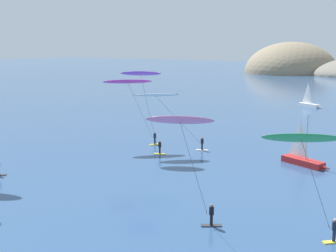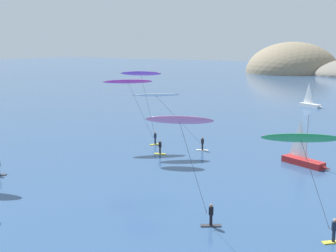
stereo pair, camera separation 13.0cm
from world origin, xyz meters
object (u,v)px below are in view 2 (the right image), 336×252
object	(u,v)px
kitesurfer_pink	(182,130)
kitesurfer_purple	(142,79)
kitesurfer_magenta	(130,86)
kitesurfer_white	(159,99)
kitesurfer_green	(303,145)
sailboat_near	(306,160)
sailboat_far	(311,104)

from	to	relation	value
kitesurfer_pink	kitesurfer_purple	bearing A→B (deg)	134.42
kitesurfer_magenta	kitesurfer_white	size ratio (longest dim) A/B	1.10
kitesurfer_magenta	kitesurfer_white	xyz separation A→B (m)	(4.91, -0.52, -1.26)
kitesurfer_green	kitesurfer_purple	distance (m)	25.93
sailboat_near	kitesurfer_white	xyz separation A→B (m)	(-16.81, -3.65, 5.92)
kitesurfer_purple	kitesurfer_white	bearing A→B (deg)	62.06
kitesurfer_green	kitesurfer_purple	size ratio (longest dim) A/B	0.76
kitesurfer_white	kitesurfer_magenta	bearing A→B (deg)	173.93
sailboat_far	kitesurfer_pink	size ratio (longest dim) A/B	0.69
kitesurfer_magenta	sailboat_near	bearing A→B (deg)	8.21
kitesurfer_green	kitesurfer_pink	xyz separation A→B (m)	(-7.92, -2.02, 0.50)
sailboat_far	kitesurfer_green	bearing A→B (deg)	-76.06
kitesurfer_green	kitesurfer_white	world-z (taller)	kitesurfer_green
sailboat_far	kitesurfer_magenta	distance (m)	49.50
sailboat_near	kitesurfer_pink	size ratio (longest dim) A/B	0.71
sailboat_near	sailboat_far	distance (m)	46.03
kitesurfer_pink	kitesurfer_magenta	world-z (taller)	kitesurfer_magenta
sailboat_far	kitesurfer_magenta	world-z (taller)	kitesurfer_magenta
kitesurfer_magenta	kitesurfer_purple	bearing A→B (deg)	-32.98
sailboat_near	kitesurfer_pink	distance (m)	21.71
kitesurfer_pink	kitesurfer_purple	distance (m)	20.81
sailboat_near	kitesurfer_pink	bearing A→B (deg)	-99.32
sailboat_near	kitesurfer_purple	size ratio (longest dim) A/B	0.58
sailboat_near	kitesurfer_purple	distance (m)	20.51
kitesurfer_white	kitesurfer_green	bearing A→B (deg)	-34.64
kitesurfer_green	kitesurfer_magenta	distance (m)	30.43
sailboat_far	kitesurfer_magenta	xyz separation A→B (m)	(-10.62, -47.81, 7.18)
kitesurfer_pink	sailboat_near	bearing A→B (deg)	80.68
kitesurfer_white	sailboat_far	bearing A→B (deg)	83.25
kitesurfer_white	kitesurfer_purple	distance (m)	3.31
kitesurfer_pink	kitesurfer_white	size ratio (longest dim) A/B	1.04
kitesurfer_magenta	kitesurfer_white	bearing A→B (deg)	-6.07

